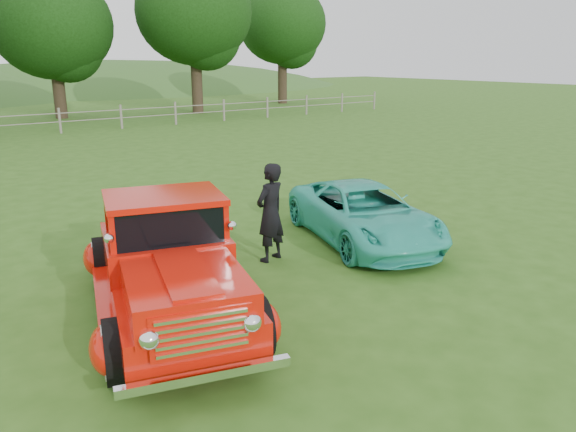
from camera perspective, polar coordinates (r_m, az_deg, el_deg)
ground at (r=8.22m, az=-0.38°, el=-9.64°), size 140.00×140.00×0.00m
tree_near_east at (r=36.25m, az=-22.86°, el=17.44°), size 6.80×6.80×8.33m
tree_mid_east at (r=37.37m, az=-9.55°, el=19.76°), size 7.20×7.20×9.44m
tree_far_east at (r=44.68m, az=-0.58°, el=18.90°), size 6.60×6.60×8.86m
red_pickup at (r=7.99m, az=-12.20°, el=-4.61°), size 3.21×5.27×1.78m
teal_sedan at (r=11.13m, az=7.72°, el=0.24°), size 3.01×4.46×1.14m
man at (r=9.92m, az=-1.81°, el=0.35°), size 0.74×0.59×1.77m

